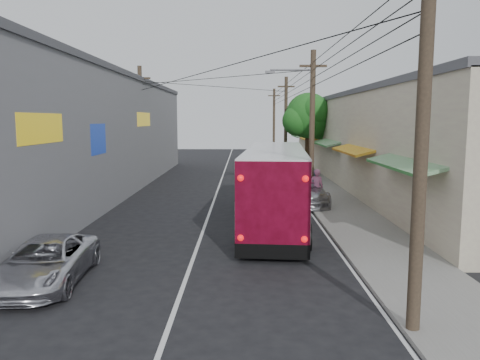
% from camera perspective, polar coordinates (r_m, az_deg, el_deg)
% --- Properties ---
extents(ground, '(120.00, 120.00, 0.00)m').
position_cam_1_polar(ground, '(12.35, -7.41, -14.00)').
color(ground, black).
rests_on(ground, ground).
extents(sidewalk, '(3.00, 80.00, 0.12)m').
position_cam_1_polar(sidewalk, '(32.08, 9.11, -0.65)').
color(sidewalk, slate).
rests_on(sidewalk, ground).
extents(building_right, '(7.09, 40.00, 6.25)m').
position_cam_1_polar(building_right, '(34.71, 16.08, 4.89)').
color(building_right, beige).
rests_on(building_right, ground).
extents(building_left, '(7.20, 36.00, 7.25)m').
position_cam_1_polar(building_left, '(31.09, -18.72, 5.45)').
color(building_left, slate).
rests_on(building_left, ground).
extents(utility_poles, '(11.80, 45.28, 8.00)m').
position_cam_1_polar(utility_poles, '(31.75, 3.10, 6.72)').
color(utility_poles, '#473828').
rests_on(utility_poles, ground).
extents(street_tree, '(4.40, 4.00, 6.60)m').
position_cam_1_polar(street_tree, '(37.77, 8.43, 7.59)').
color(street_tree, '#3F2B19').
rests_on(street_tree, ground).
extents(coach_bus, '(3.37, 11.53, 3.28)m').
position_cam_1_polar(coach_bus, '(20.07, 4.33, -0.64)').
color(coach_bus, white).
rests_on(coach_bus, ground).
extents(jeepney, '(2.28, 4.54, 1.23)m').
position_cam_1_polar(jeepney, '(14.07, -22.61, -9.18)').
color(jeepney, silver).
rests_on(jeepney, ground).
extents(parked_suv, '(2.92, 5.83, 1.63)m').
position_cam_1_polar(parked_suv, '(25.12, 7.17, -1.09)').
color(parked_suv, '#A2A2AA').
rests_on(parked_suv, ground).
extents(parked_car_mid, '(1.76, 3.85, 1.28)m').
position_cam_1_polar(parked_car_mid, '(32.29, 5.65, 0.50)').
color(parked_car_mid, '#28292E').
rests_on(parked_car_mid, ground).
extents(parked_car_far, '(1.87, 4.23, 1.35)m').
position_cam_1_polar(parked_car_far, '(38.70, 4.78, 1.70)').
color(parked_car_far, black).
rests_on(parked_car_far, ground).
extents(pedestrian_near, '(0.74, 0.54, 1.85)m').
position_cam_1_polar(pedestrian_near, '(24.30, 9.31, -0.86)').
color(pedestrian_near, pink).
rests_on(pedestrian_near, sidewalk).
extents(pedestrian_far, '(0.90, 0.74, 1.70)m').
position_cam_1_polar(pedestrian_far, '(25.07, 9.03, -0.78)').
color(pedestrian_far, '#99C0DF').
rests_on(pedestrian_far, sidewalk).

